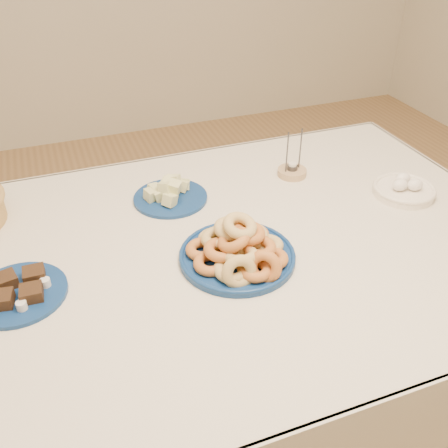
{
  "coord_description": "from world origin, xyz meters",
  "views": [
    {
      "loc": [
        -0.35,
        -0.98,
        1.53
      ],
      "look_at": [
        0.0,
        -0.05,
        0.85
      ],
      "focal_mm": 40.0,
      "sensor_mm": 36.0,
      "label": 1
    }
  ],
  "objects": [
    {
      "name": "ground",
      "position": [
        0.0,
        0.0,
        0.0
      ],
      "size": [
        5.0,
        5.0,
        0.0
      ],
      "primitive_type": "plane",
      "color": "#987248",
      "rests_on": "ground"
    },
    {
      "name": "donut_platter",
      "position": [
        0.03,
        -0.08,
        0.78
      ],
      "size": [
        0.35,
        0.35,
        0.13
      ],
      "rotation": [
        0.0,
        0.0,
        -0.2
      ],
      "color": "navy",
      "rests_on": "dining_table"
    },
    {
      "name": "brownie_plate",
      "position": [
        -0.49,
        -0.02,
        0.76
      ],
      "size": [
        0.25,
        0.25,
        0.04
      ],
      "rotation": [
        0.0,
        0.0,
        0.14
      ],
      "color": "navy",
      "rests_on": "dining_table"
    },
    {
      "name": "dining_table",
      "position": [
        0.0,
        0.0,
        0.64
      ],
      "size": [
        1.71,
        1.11,
        0.75
      ],
      "color": "brown",
      "rests_on": "ground"
    },
    {
      "name": "candle_holder",
      "position": [
        0.36,
        0.27,
        0.76
      ],
      "size": [
        0.11,
        0.11,
        0.16
      ],
      "rotation": [
        0.0,
        0.0,
        0.21
      ],
      "color": "tan",
      "rests_on": "dining_table"
    },
    {
      "name": "melon_plate",
      "position": [
        -0.05,
        0.27,
        0.77
      ],
      "size": [
        0.23,
        0.23,
        0.08
      ],
      "rotation": [
        0.0,
        0.0,
        0.05
      ],
      "color": "navy",
      "rests_on": "dining_table"
    },
    {
      "name": "egg_bowl",
      "position": [
        0.62,
        0.04,
        0.77
      ],
      "size": [
        0.2,
        0.2,
        0.06
      ],
      "rotation": [
        0.0,
        0.0,
        -0.11
      ],
      "color": "white",
      "rests_on": "dining_table"
    }
  ]
}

